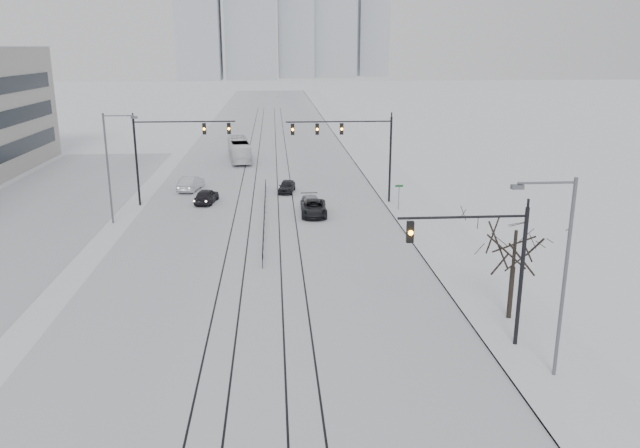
{
  "coord_description": "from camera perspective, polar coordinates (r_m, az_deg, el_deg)",
  "views": [
    {
      "loc": [
        0.89,
        -20.73,
        14.06
      ],
      "look_at": [
        3.73,
        17.23,
        3.2
      ],
      "focal_mm": 35.0,
      "sensor_mm": 36.0,
      "label": 1
    }
  ],
  "objects": [
    {
      "name": "skyline",
      "position": [
        294.85,
        -3.67,
        19.12
      ],
      "size": [
        96.0,
        48.0,
        72.0
      ],
      "color": "#A4ABB4",
      "rests_on": "ground"
    },
    {
      "name": "sedan_sb_inner",
      "position": [
        58.91,
        -10.35,
        2.53
      ],
      "size": [
        2.27,
        4.22,
        1.36
      ],
      "primitive_type": "imported",
      "rotation": [
        0.0,
        0.0,
        2.97
      ],
      "color": "black",
      "rests_on": "ground"
    },
    {
      "name": "sidewalk_east",
      "position": [
        82.9,
        4.56,
        6.16
      ],
      "size": [
        5.0,
        260.0,
        0.16
      ],
      "primitive_type": "cube",
      "color": "silver",
      "rests_on": "ground"
    },
    {
      "name": "median_fence",
      "position": [
        52.52,
        -5.1,
        0.92
      ],
      "size": [
        0.06,
        24.0,
        1.0
      ],
      "color": "black",
      "rests_on": "ground"
    },
    {
      "name": "ground",
      "position": [
        25.07,
        -5.87,
        -18.3
      ],
      "size": [
        500.0,
        500.0,
        0.0
      ],
      "primitive_type": "plane",
      "color": "white",
      "rests_on": "ground"
    },
    {
      "name": "curb",
      "position": [
        82.57,
        2.87,
        6.14
      ],
      "size": [
        0.1,
        260.0,
        0.12
      ],
      "primitive_type": "cube",
      "color": "gray",
      "rests_on": "ground"
    },
    {
      "name": "street_light_west",
      "position": [
        53.14,
        -18.56,
        5.51
      ],
      "size": [
        2.73,
        0.25,
        9.0
      ],
      "color": "#595B60",
      "rests_on": "ground"
    },
    {
      "name": "sedan_nb_right",
      "position": [
        55.03,
        -0.79,
        1.8
      ],
      "size": [
        1.96,
        4.47,
        1.28
      ],
      "primitive_type": "imported",
      "rotation": [
        0.0,
        0.0,
        0.04
      ],
      "color": "#A7A8AF",
      "rests_on": "ground"
    },
    {
      "name": "street_light_east",
      "position": [
        27.95,
        21.03,
        -3.65
      ],
      "size": [
        2.73,
        0.25,
        9.0
      ],
      "color": "#595B60",
      "rests_on": "ground"
    },
    {
      "name": "box_truck",
      "position": [
        80.34,
        -7.4,
        6.73
      ],
      "size": [
        3.54,
        10.28,
        2.8
      ],
      "primitive_type": "imported",
      "rotation": [
        0.0,
        0.0,
        3.26
      ],
      "color": "white",
      "rests_on": "ground"
    },
    {
      "name": "tram_rails",
      "position": [
        62.34,
        -4.99,
        2.85
      ],
      "size": [
        5.3,
        180.0,
        0.01
      ],
      "color": "black",
      "rests_on": "ground"
    },
    {
      "name": "traffic_mast_near",
      "position": [
        30.04,
        15.22,
        -3.09
      ],
      "size": [
        6.1,
        0.37,
        7.0
      ],
      "color": "black",
      "rests_on": "ground"
    },
    {
      "name": "sedan_nb_front",
      "position": [
        53.69,
        -0.57,
        1.46
      ],
      "size": [
        2.32,
        4.78,
        1.31
      ],
      "primitive_type": "imported",
      "rotation": [
        0.0,
        0.0,
        -0.03
      ],
      "color": "black",
      "rests_on": "ground"
    },
    {
      "name": "traffic_mast_nw",
      "position": [
        58.13,
        -13.65,
        7.08
      ],
      "size": [
        9.1,
        0.37,
        8.0
      ],
      "color": "black",
      "rests_on": "ground"
    },
    {
      "name": "sedan_sb_outer",
      "position": [
        64.44,
        -11.73,
        3.65
      ],
      "size": [
        2.41,
        4.66,
        1.46
      ],
      "primitive_type": "imported",
      "rotation": [
        0.0,
        0.0,
        2.94
      ],
      "color": "silver",
      "rests_on": "ground"
    },
    {
      "name": "road",
      "position": [
        81.95,
        -4.86,
        5.99
      ],
      "size": [
        22.0,
        260.0,
        0.02
      ],
      "primitive_type": "cube",
      "color": "silver",
      "rests_on": "ground"
    },
    {
      "name": "sedan_nb_far",
      "position": [
        62.39,
        -3.05,
        3.45
      ],
      "size": [
        2.02,
        3.77,
        1.22
      ],
      "primitive_type": "imported",
      "rotation": [
        0.0,
        0.0,
        -0.17
      ],
      "color": "black",
      "rests_on": "ground"
    },
    {
      "name": "bare_tree",
      "position": [
        33.57,
        17.44,
        -1.4
      ],
      "size": [
        4.4,
        4.4,
        6.1
      ],
      "color": "black",
      "rests_on": "ground"
    },
    {
      "name": "street_sign",
      "position": [
        55.27,
        7.23,
        2.77
      ],
      "size": [
        0.7,
        0.06,
        2.4
      ],
      "color": "#595B60",
      "rests_on": "ground"
    },
    {
      "name": "parking_strip",
      "position": [
        61.16,
        -24.12,
        1.23
      ],
      "size": [
        14.0,
        60.0,
        0.03
      ],
      "primitive_type": "cube",
      "color": "silver",
      "rests_on": "ground"
    },
    {
      "name": "traffic_mast_ne",
      "position": [
        56.81,
        3.14,
        7.5
      ],
      "size": [
        9.6,
        0.37,
        8.0
      ],
      "color": "black",
      "rests_on": "ground"
    }
  ]
}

